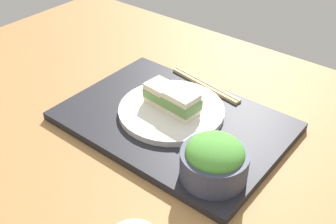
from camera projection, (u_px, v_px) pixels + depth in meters
ground_plane at (146, 137)px, 85.60cm from camera, size 140.00×100.00×3.00cm
serving_tray at (173, 121)px, 86.04cm from camera, size 45.97×32.08×1.81cm
sandwich_plate at (171, 110)px, 86.59cm from camera, size 22.62×22.62×1.33cm
sandwich_near at (181, 103)px, 83.19cm from camera, size 7.45×5.77×4.95cm
sandwich_far at (162, 94)px, 86.41cm from camera, size 7.15×5.62×4.58cm
salad_bowl at (214, 160)px, 69.39cm from camera, size 11.91×11.91×8.16cm
chopsticks_pair at (205, 85)px, 95.49cm from camera, size 20.15×4.72×0.70cm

